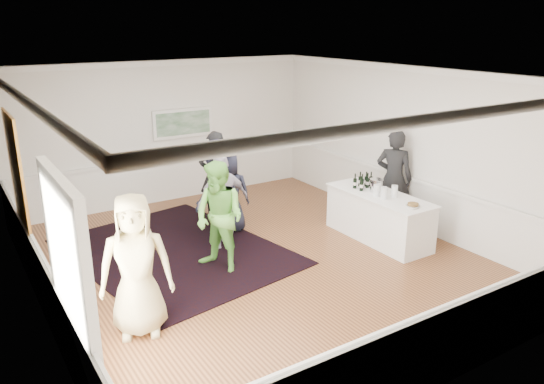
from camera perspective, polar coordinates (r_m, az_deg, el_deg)
floor at (r=9.36m, az=-1.54°, el=-7.39°), size 8.00×8.00×0.00m
ceiling at (r=8.50m, az=-1.72°, el=12.52°), size 7.00×8.00×0.02m
wall_left at (r=7.69m, az=-24.60°, el=-1.93°), size 0.02×8.00×3.20m
wall_right at (r=10.95m, az=14.33°, el=4.70°), size 0.02×8.00×3.20m
wall_back at (r=12.30m, az=-11.32°, el=6.32°), size 7.00×0.02×3.20m
wall_front at (r=5.93m, az=18.84°, el=-6.94°), size 7.00×0.02×3.20m
wainscoting at (r=9.15m, az=-1.57°, el=-4.56°), size 7.00×8.00×1.00m
mirror at (r=8.88m, az=-25.76°, el=1.78°), size 0.05×1.25×1.85m
doorway at (r=6.02m, az=-21.01°, el=-8.76°), size 0.10×1.78×2.56m
landscape_painting at (r=12.37m, az=-9.54°, el=7.33°), size 1.44×0.06×0.66m
area_rug at (r=9.84m, az=-10.36°, el=-6.32°), size 3.81×4.62×0.02m
serving_table at (r=10.29m, az=11.40°, el=-2.61°), size 0.85×2.22×0.90m
bartender at (r=10.89m, az=12.96°, el=1.44°), size 0.79×0.87×1.99m
guest_tan at (r=7.16m, az=-14.43°, el=-7.66°), size 1.11×0.90×1.95m
guest_green at (r=8.74m, az=-5.67°, el=-2.71°), size 1.01×1.11×1.86m
guest_lilac at (r=9.67m, az=-5.29°, el=-0.98°), size 1.06×0.50×1.76m
guest_dark_a at (r=10.32m, az=-5.97°, el=0.54°), size 1.39×1.18×1.87m
guest_dark_b at (r=11.15m, az=-6.13°, el=1.85°), size 0.75×0.56×1.87m
guest_navy at (r=10.40m, az=-4.58°, el=-0.05°), size 0.92×0.79×1.60m
wine_bottles at (r=10.45m, az=9.81°, el=1.28°), size 0.43×0.32×0.31m
juice_pitchers at (r=9.94m, az=12.06°, el=0.08°), size 0.37×0.33×0.24m
ice_bucket at (r=10.26m, az=11.15°, el=0.65°), size 0.26×0.26×0.25m
nut_bowl at (r=9.55m, az=14.93°, el=-1.42°), size 0.24×0.24×0.08m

